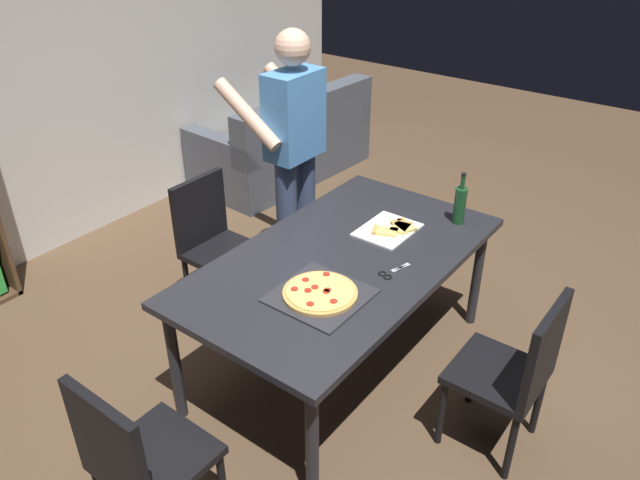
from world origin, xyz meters
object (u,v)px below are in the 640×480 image
chair_far_side (213,238)px  couch (287,146)px  dining_table (342,267)px  pepperoni_pizza_on_tray (320,294)px  chair_near_camera (517,368)px  chair_left_end (137,457)px  kitchen_scissors (391,272)px  person_serving_pizza (293,148)px  wine_bottle (460,204)px

chair_far_side → couch: size_ratio=0.52×
dining_table → pepperoni_pizza_on_tray: size_ratio=4.33×
chair_near_camera → chair_far_side: 2.02m
chair_left_end → kitchen_scissors: size_ratio=4.53×
person_serving_pizza → kitchen_scissors: size_ratio=8.81×
dining_table → pepperoni_pizza_on_tray: 0.39m
chair_near_camera → couch: size_ratio=0.52×
chair_far_side → wine_bottle: bearing=-61.5°
chair_near_camera → chair_far_side: size_ratio=1.00×
chair_far_side → chair_left_end: same height
chair_left_end → chair_far_side: bearing=35.7°
chair_near_camera → kitchen_scissors: size_ratio=4.53×
dining_table → pepperoni_pizza_on_tray: pepperoni_pizza_on_tray is taller
couch → chair_near_camera: bearing=-122.3°
dining_table → chair_near_camera: bearing=-90.0°
pepperoni_pizza_on_tray → wine_bottle: bearing=-10.3°
couch → person_serving_pizza: 1.93m
person_serving_pizza → pepperoni_pizza_on_tray: bearing=-135.1°
chair_near_camera → pepperoni_pizza_on_tray: size_ratio=2.11×
chair_near_camera → pepperoni_pizza_on_tray: (-0.36, 0.89, 0.25)m
chair_near_camera → person_serving_pizza: person_serving_pizza is taller
chair_near_camera → dining_table: bearing=90.0°
couch → kitchen_scissors: size_ratio=8.77×
chair_left_end → kitchen_scissors: (1.43, -0.29, 0.24)m
chair_far_side → kitchen_scissors: (0.02, -1.30, 0.24)m
chair_left_end → wine_bottle: (2.13, -0.32, 0.36)m
dining_table → kitchen_scissors: (0.02, -0.29, 0.07)m
chair_left_end → pepperoni_pizza_on_tray: size_ratio=2.11×
chair_near_camera → couch: 3.55m
chair_left_end → kitchen_scissors: 1.48m
pepperoni_pizza_on_tray → kitchen_scissors: pepperoni_pizza_on_tray is taller
chair_near_camera → wine_bottle: (0.72, 0.69, 0.36)m
chair_far_side → kitchen_scissors: size_ratio=4.53×
wine_bottle → pepperoni_pizza_on_tray: bearing=169.7°
chair_near_camera → pepperoni_pizza_on_tray: bearing=112.2°
couch → person_serving_pizza: person_serving_pizza is taller
chair_far_side → chair_left_end: (-1.41, -1.01, 0.00)m
chair_near_camera → kitchen_scissors: bearing=88.6°
couch → person_serving_pizza: size_ratio=1.00×
chair_left_end → chair_near_camera: bearing=-35.7°
dining_table → couch: (1.90, 1.99, -0.38)m
dining_table → kitchen_scissors: 0.30m
wine_bottle → kitchen_scissors: (-0.71, 0.03, -0.11)m
person_serving_pizza → kitchen_scissors: person_serving_pizza is taller
couch → chair_far_side: bearing=-152.8°
chair_left_end → wine_bottle: bearing=-8.6°
pepperoni_pizza_on_tray → chair_near_camera: bearing=-67.8°
pepperoni_pizza_on_tray → wine_bottle: size_ratio=1.35×
chair_near_camera → person_serving_pizza: bearing=72.8°
dining_table → chair_near_camera: chair_near_camera is taller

